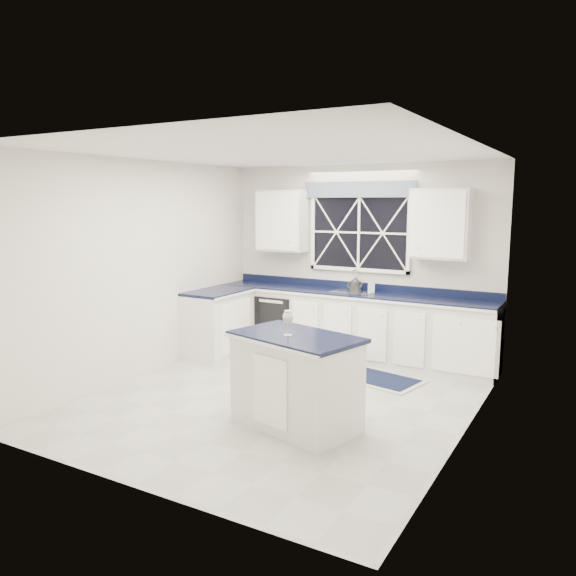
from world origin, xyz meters
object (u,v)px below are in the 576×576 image
Objects in this scene: soap_bottle at (371,285)px; wine_glass at (288,318)px; island at (296,380)px; faucet at (356,279)px; dishwasher at (283,321)px; kettle at (355,285)px.

wine_glass is at bearing -85.70° from soap_bottle.
soap_bottle is (-0.26, 2.62, 0.58)m from island.
faucet is 2.82m from wine_glass.
dishwasher is 0.60× the size of island.
faucet is 0.22× the size of island.
faucet reaches higher than kettle.
island is 6.73× the size of soap_bottle.
island is 5.65× the size of wine_glass.
island is at bearing -63.01° from kettle.
wine_glass is (0.44, -2.68, 0.06)m from kettle.
faucet is at bearing 10.02° from dishwasher.
kettle is (0.03, -0.11, -0.07)m from faucet.
island is 2.72m from kettle.
faucet is at bearing 120.62° from kettle.
dishwasher is 1.51m from soap_bottle.
faucet reaches higher than dishwasher.
dishwasher is 3.36× the size of wine_glass.
wine_glass reaches higher than kettle.
island is (1.62, -2.52, 0.05)m from dishwasher.
faucet reaches higher than island.
kettle reaches higher than island.
dishwasher is 4.01× the size of soap_bottle.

